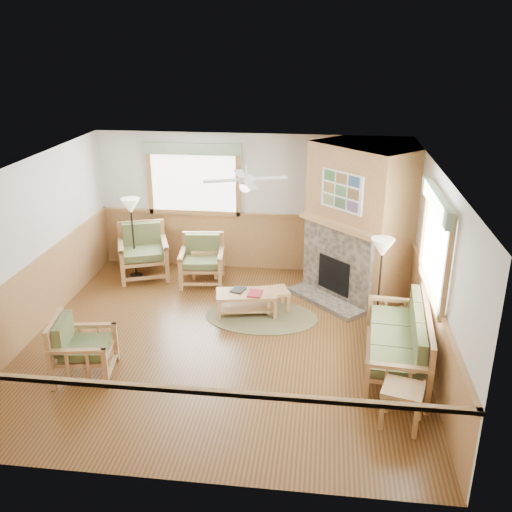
# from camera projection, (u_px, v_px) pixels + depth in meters

# --- Properties ---
(floor) EXTENTS (6.00, 6.00, 0.01)m
(floor) POSITION_uv_depth(u_px,v_px,m) (225.00, 340.00, 8.83)
(floor) COLOR brown
(floor) RESTS_ON ground
(ceiling) EXTENTS (6.00, 6.00, 0.01)m
(ceiling) POSITION_uv_depth(u_px,v_px,m) (221.00, 168.00, 7.85)
(ceiling) COLOR white
(ceiling) RESTS_ON floor
(wall_back) EXTENTS (6.00, 0.02, 2.70)m
(wall_back) POSITION_uv_depth(u_px,v_px,m) (250.00, 203.00, 11.11)
(wall_back) COLOR silver
(wall_back) RESTS_ON floor
(wall_front) EXTENTS (6.00, 0.02, 2.70)m
(wall_front) POSITION_uv_depth(u_px,v_px,m) (169.00, 372.00, 5.56)
(wall_front) COLOR silver
(wall_front) RESTS_ON floor
(wall_left) EXTENTS (0.02, 6.00, 2.70)m
(wall_left) POSITION_uv_depth(u_px,v_px,m) (29.00, 250.00, 8.68)
(wall_left) COLOR silver
(wall_left) RESTS_ON floor
(wall_right) EXTENTS (0.02, 6.00, 2.70)m
(wall_right) POSITION_uv_depth(u_px,v_px,m) (434.00, 269.00, 7.99)
(wall_right) COLOR silver
(wall_right) RESTS_ON floor
(wainscot) EXTENTS (6.00, 6.00, 1.10)m
(wainscot) POSITION_uv_depth(u_px,v_px,m) (224.00, 308.00, 8.63)
(wainscot) COLOR #A07341
(wainscot) RESTS_ON floor
(fireplace) EXTENTS (3.11, 3.11, 2.70)m
(fireplace) POSITION_uv_depth(u_px,v_px,m) (359.00, 222.00, 10.00)
(fireplace) COLOR #A07341
(fireplace) RESTS_ON floor
(window_back) EXTENTS (1.90, 0.16, 1.50)m
(window_back) POSITION_uv_depth(u_px,v_px,m) (192.00, 141.00, 10.77)
(window_back) COLOR white
(window_back) RESTS_ON wall_back
(window_right) EXTENTS (0.16, 1.90, 1.50)m
(window_right) POSITION_uv_depth(u_px,v_px,m) (443.00, 191.00, 7.38)
(window_right) COLOR white
(window_right) RESTS_ON wall_right
(ceiling_fan) EXTENTS (1.59, 1.59, 0.36)m
(ceiling_fan) POSITION_uv_depth(u_px,v_px,m) (246.00, 167.00, 8.10)
(ceiling_fan) COLOR white
(ceiling_fan) RESTS_ON ceiling
(sofa) EXTENTS (2.08, 0.99, 0.93)m
(sofa) POSITION_uv_depth(u_px,v_px,m) (396.00, 340.00, 7.92)
(sofa) COLOR tan
(sofa) RESTS_ON floor
(armchair_back_left) EXTENTS (1.16, 1.16, 1.01)m
(armchair_back_left) POSITION_uv_depth(u_px,v_px,m) (143.00, 252.00, 10.98)
(armchair_back_left) COLOR tan
(armchair_back_left) RESTS_ON floor
(armchair_back_right) EXTENTS (0.88, 0.88, 0.89)m
(armchair_back_right) POSITION_uv_depth(u_px,v_px,m) (202.00, 260.00, 10.73)
(armchair_back_right) COLOR tan
(armchair_back_right) RESTS_ON floor
(armchair_left) EXTENTS (0.89, 0.89, 0.87)m
(armchair_left) POSITION_uv_depth(u_px,v_px,m) (84.00, 347.00, 7.79)
(armchair_left) COLOR tan
(armchair_left) RESTS_ON floor
(coffee_table) EXTENTS (1.08, 0.68, 0.40)m
(coffee_table) POSITION_uv_depth(u_px,v_px,m) (246.00, 303.00, 9.58)
(coffee_table) COLOR tan
(coffee_table) RESTS_ON floor
(end_table_chairs) EXTENTS (0.60, 0.59, 0.56)m
(end_table_chairs) POSITION_uv_depth(u_px,v_px,m) (204.00, 262.00, 11.11)
(end_table_chairs) COLOR tan
(end_table_chairs) RESTS_ON floor
(end_table_sofa) EXTENTS (0.58, 0.56, 0.53)m
(end_table_sofa) POSITION_uv_depth(u_px,v_px,m) (401.00, 406.00, 6.83)
(end_table_sofa) COLOR tan
(end_table_sofa) RESTS_ON floor
(footstool) EXTENTS (0.54, 0.54, 0.36)m
(footstool) POSITION_uv_depth(u_px,v_px,m) (276.00, 299.00, 9.77)
(footstool) COLOR tan
(footstool) RESTS_ON floor
(braided_rug) EXTENTS (1.90, 1.90, 0.01)m
(braided_rug) POSITION_uv_depth(u_px,v_px,m) (262.00, 317.00, 9.55)
(braided_rug) COLOR brown
(braided_rug) RESTS_ON floor
(floor_lamp_left) EXTENTS (0.48, 0.48, 1.58)m
(floor_lamp_left) POSITION_uv_depth(u_px,v_px,m) (133.00, 238.00, 10.89)
(floor_lamp_left) COLOR black
(floor_lamp_left) RESTS_ON floor
(floor_lamp_right) EXTENTS (0.43, 0.43, 1.57)m
(floor_lamp_right) POSITION_uv_depth(u_px,v_px,m) (379.00, 286.00, 8.81)
(floor_lamp_right) COLOR black
(floor_lamp_right) RESTS_ON floor
(book_red) EXTENTS (0.24, 0.31, 0.03)m
(book_red) POSITION_uv_depth(u_px,v_px,m) (255.00, 293.00, 9.43)
(book_red) COLOR maroon
(book_red) RESTS_ON coffee_table
(book_dark) EXTENTS (0.27, 0.31, 0.03)m
(book_dark) POSITION_uv_depth(u_px,v_px,m) (238.00, 289.00, 9.58)
(book_dark) COLOR black
(book_dark) RESTS_ON coffee_table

